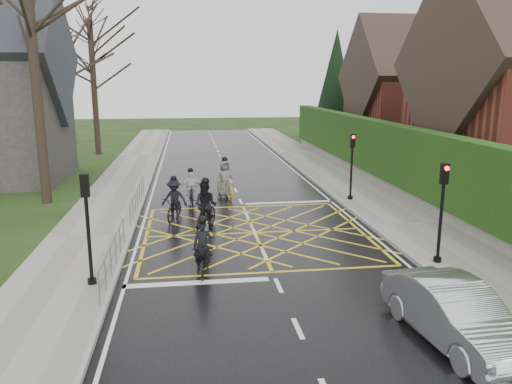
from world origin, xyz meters
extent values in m
plane|color=black|center=(0.00, 0.00, 0.00)|extent=(120.00, 120.00, 0.00)
cube|color=black|center=(0.00, 0.00, 0.01)|extent=(9.00, 80.00, 0.01)
cube|color=gray|center=(6.00, 0.00, 0.07)|extent=(3.00, 80.00, 0.15)
cube|color=gray|center=(-6.00, 0.00, 0.07)|extent=(3.00, 80.00, 0.15)
cube|color=slate|center=(7.75, 6.00, 0.35)|extent=(0.50, 38.00, 0.70)
cube|color=black|center=(7.75, 6.00, 2.10)|extent=(0.90, 38.00, 2.80)
cube|color=maroon|center=(14.75, 18.00, 3.00)|extent=(9.00, 8.00, 6.00)
cube|color=#31241D|center=(14.75, 18.00, 5.90)|extent=(9.80, 8.80, 8.80)
cube|color=maroon|center=(17.45, 18.00, 8.50)|extent=(0.70, 0.70, 1.60)
cylinder|color=black|center=(10.75, 26.00, 0.60)|extent=(0.50, 0.50, 1.20)
cone|color=black|center=(10.75, 26.00, 5.00)|extent=(4.60, 4.60, 10.00)
cylinder|color=black|center=(-9.00, 6.00, 5.50)|extent=(0.44, 0.44, 11.00)
cylinder|color=black|center=(-10.00, 14.00, 6.00)|extent=(0.44, 0.44, 12.00)
cylinder|color=black|center=(-9.30, 22.00, 5.00)|extent=(0.44, 0.44, 10.00)
cylinder|color=slate|center=(-4.65, -3.50, 1.00)|extent=(0.05, 5.00, 0.05)
cylinder|color=slate|center=(-4.65, -3.50, 0.55)|extent=(0.04, 5.00, 0.04)
cylinder|color=slate|center=(-4.65, -6.00, 0.50)|extent=(0.04, 0.04, 1.00)
cylinder|color=slate|center=(-4.65, -1.00, 0.50)|extent=(0.04, 0.04, 1.00)
cylinder|color=slate|center=(-4.65, 4.00, 1.00)|extent=(0.05, 6.00, 0.05)
cylinder|color=slate|center=(-4.65, 4.00, 0.55)|extent=(0.04, 6.00, 0.04)
cylinder|color=slate|center=(-4.65, 1.00, 0.50)|extent=(0.04, 0.04, 1.00)
cylinder|color=slate|center=(-4.65, 7.00, 0.50)|extent=(0.04, 0.04, 1.00)
cylinder|color=black|center=(5.10, 4.20, 1.50)|extent=(0.10, 0.10, 3.00)
cylinder|color=black|center=(5.10, 4.20, 0.15)|extent=(0.24, 0.24, 0.30)
cube|color=black|center=(5.10, 4.20, 2.90)|extent=(0.22, 0.16, 0.62)
sphere|color=#FF0C0C|center=(5.10, 4.08, 3.08)|extent=(0.14, 0.14, 0.14)
cylinder|color=black|center=(5.10, -4.20, 1.50)|extent=(0.10, 0.10, 3.00)
cylinder|color=black|center=(5.10, -4.20, 0.15)|extent=(0.24, 0.24, 0.30)
cube|color=black|center=(5.10, -4.20, 2.90)|extent=(0.22, 0.16, 0.62)
sphere|color=#FF0C0C|center=(5.10, -4.32, 3.08)|extent=(0.14, 0.14, 0.14)
cylinder|color=black|center=(-5.10, -4.50, 1.50)|extent=(0.10, 0.10, 3.00)
cylinder|color=black|center=(-5.10, -4.50, 0.15)|extent=(0.24, 0.24, 0.30)
cube|color=black|center=(-5.10, -4.50, 2.90)|extent=(0.22, 0.16, 0.62)
sphere|color=#FF0C0C|center=(-5.10, -4.38, 3.08)|extent=(0.14, 0.14, 0.14)
imported|color=black|center=(-2.04, -3.77, 0.46)|extent=(0.70, 1.79, 0.93)
imported|color=black|center=(-2.04, -3.67, 0.79)|extent=(0.59, 0.40, 1.57)
sphere|color=black|center=(-2.04, -3.67, 1.59)|extent=(0.25, 0.25, 0.25)
imported|color=black|center=(-1.78, 0.61, 0.61)|extent=(1.30, 2.10, 1.22)
imported|color=black|center=(-1.78, 0.71, 0.94)|extent=(1.11, 1.00, 1.87)
sphere|color=black|center=(-1.78, 0.71, 1.89)|extent=(0.29, 0.29, 0.29)
imported|color=black|center=(-3.01, 2.30, 0.49)|extent=(1.09, 1.97, 0.98)
imported|color=black|center=(-3.01, 2.40, 0.83)|extent=(1.20, 0.87, 1.67)
sphere|color=black|center=(-3.01, 2.40, 1.69)|extent=(0.26, 0.26, 0.26)
imported|color=black|center=(-2.31, 4.62, 0.52)|extent=(0.62, 1.76, 1.04)
imported|color=silver|center=(-2.31, 4.72, 0.79)|extent=(0.96, 0.46, 1.59)
sphere|color=black|center=(-2.31, 4.72, 1.61)|extent=(0.25, 0.25, 0.25)
imported|color=#B19E15|center=(-0.66, 5.92, 0.54)|extent=(1.30, 2.19, 1.09)
imported|color=#5A5D62|center=(-0.66, 6.02, 0.92)|extent=(1.03, 0.82, 1.84)
sphere|color=black|center=(-0.66, 6.02, 1.86)|extent=(0.29, 0.29, 0.29)
imported|color=#B9BCC0|center=(3.23, -8.53, 0.67)|extent=(1.85, 4.20, 1.34)
camera|label=1|loc=(-2.38, -17.78, 5.58)|focal=35.00mm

